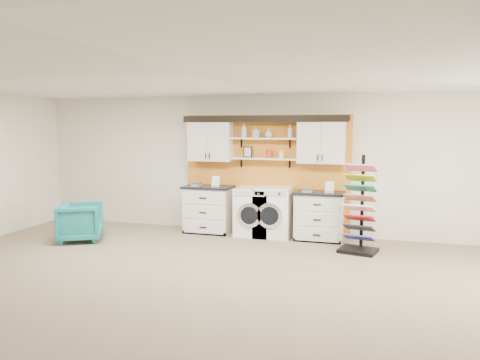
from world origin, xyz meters
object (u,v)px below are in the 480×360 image
(base_cabinet_left, at_px, (208,209))
(armchair, at_px, (81,222))
(base_cabinet_right, at_px, (319,216))
(dryer, at_px, (273,212))
(sample_rack, at_px, (359,222))
(washer, at_px, (254,212))

(base_cabinet_left, distance_m, armchair, 2.50)
(base_cabinet_left, height_order, base_cabinet_right, base_cabinet_left)
(base_cabinet_left, height_order, armchair, base_cabinet_left)
(dryer, distance_m, armchair, 3.71)
(base_cabinet_right, xyz_separation_m, sample_rack, (0.78, -0.70, 0.07))
(washer, distance_m, sample_rack, 2.18)
(washer, height_order, armchair, washer)
(base_cabinet_left, relative_size, base_cabinet_right, 1.03)
(base_cabinet_right, xyz_separation_m, armchair, (-4.33, -1.38, -0.10))
(base_cabinet_right, distance_m, armchair, 4.55)
(base_cabinet_left, height_order, sample_rack, sample_rack)
(washer, height_order, dryer, dryer)
(base_cabinet_right, distance_m, sample_rack, 1.05)
(sample_rack, xyz_separation_m, armchair, (-5.11, -0.69, -0.17))
(base_cabinet_left, relative_size, sample_rack, 0.58)
(washer, bearing_deg, sample_rack, -18.54)
(base_cabinet_left, distance_m, sample_rack, 3.12)
(base_cabinet_left, height_order, dryer, dryer)
(base_cabinet_left, distance_m, base_cabinet_right, 2.26)
(base_cabinet_left, relative_size, dryer, 0.99)
(base_cabinet_left, xyz_separation_m, dryer, (1.37, -0.00, 0.01))
(base_cabinet_right, height_order, armchair, base_cabinet_right)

